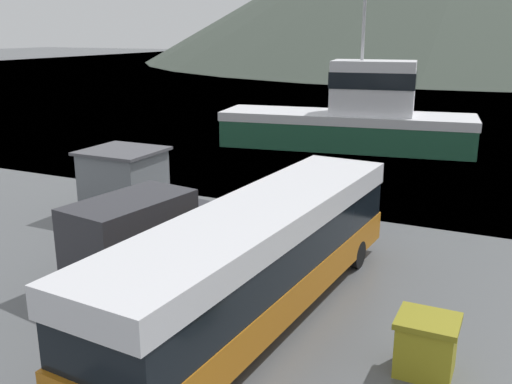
% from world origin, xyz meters
% --- Properties ---
extents(tour_bus, '(3.47, 12.68, 3.12)m').
position_xyz_m(tour_bus, '(-1.83, 8.81, 1.77)').
color(tour_bus, '#B26614').
rests_on(tour_bus, ground).
extents(delivery_van, '(2.96, 5.98, 2.49)m').
position_xyz_m(delivery_van, '(-6.51, 10.04, 1.31)').
color(delivery_van, '#2D2D33').
rests_on(delivery_van, ground).
extents(fishing_boat, '(16.66, 6.73, 10.85)m').
position_xyz_m(fishing_boat, '(-6.10, 32.05, 2.03)').
color(fishing_boat, '#1E5138').
rests_on(fishing_boat, water_surface).
extents(storage_bin, '(1.35, 1.22, 1.35)m').
position_xyz_m(storage_bin, '(2.64, 7.93, 0.69)').
color(storage_bin, olive).
rests_on(storage_bin, ground).
extents(dock_kiosk, '(3.08, 2.92, 2.69)m').
position_xyz_m(dock_kiosk, '(-10.92, 14.66, 1.36)').
color(dock_kiosk, slate).
rests_on(dock_kiosk, ground).
extents(small_boat, '(6.17, 2.38, 0.95)m').
position_xyz_m(small_boat, '(-12.17, 32.88, 0.47)').
color(small_boat, black).
rests_on(small_boat, water_surface).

